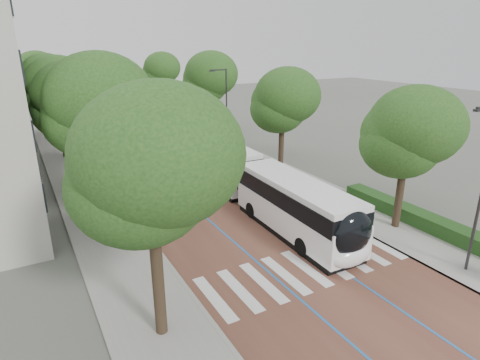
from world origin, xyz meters
name	(u,v)px	position (x,y,z in m)	size (l,w,h in m)	color
ground	(316,279)	(0.00, 0.00, 0.00)	(160.00, 160.00, 0.00)	#51544C
road	(116,127)	(0.00, 40.00, 0.01)	(11.00, 140.00, 0.02)	brown
sidewalk_left	(53,133)	(-7.50, 40.00, 0.06)	(4.00, 140.00, 0.12)	#9A9792
sidewalk_right	(171,121)	(7.50, 40.00, 0.06)	(4.00, 140.00, 0.12)	#9A9792
kerb_left	(70,131)	(-5.60, 40.00, 0.06)	(0.20, 140.00, 0.14)	gray
kerb_right	(158,123)	(5.60, 40.00, 0.06)	(0.20, 140.00, 0.14)	gray
zebra_crossing	(306,268)	(0.20, 1.00, 0.03)	(10.55, 3.60, 0.01)	silver
lane_line_left	(103,128)	(-1.60, 40.00, 0.02)	(0.12, 126.00, 0.01)	#2161A9
lane_line_right	(128,126)	(1.60, 40.00, 0.02)	(0.12, 126.00, 0.01)	#2161A9
hedge	(441,227)	(9.10, 0.00, 0.52)	(1.20, 14.00, 0.80)	#164016
streetlight_far	(225,104)	(6.62, 22.00, 4.82)	(1.82, 0.20, 8.00)	#2E2F31
lamp_post_left	(133,170)	(-6.10, 8.00, 4.12)	(0.14, 0.14, 8.00)	#2E2F31
trees_left	(58,91)	(-7.50, 26.40, 6.44)	(6.20, 60.94, 9.57)	black
trees_right	(234,90)	(7.70, 22.16, 6.12)	(5.78, 47.17, 9.04)	black
lead_bus	(261,187)	(2.11, 8.18, 1.63)	(3.03, 18.46, 3.20)	black
bus_queued_0	(176,137)	(2.44, 24.46, 1.62)	(3.31, 12.53, 3.20)	white
bus_queued_1	(136,117)	(1.94, 36.87, 1.62)	(3.01, 12.49, 3.20)	white
bus_queued_2	(115,104)	(2.18, 49.28, 1.62)	(2.74, 12.44, 3.20)	white
bus_queued_3	(96,94)	(1.88, 62.51, 1.62)	(2.78, 12.45, 3.20)	white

